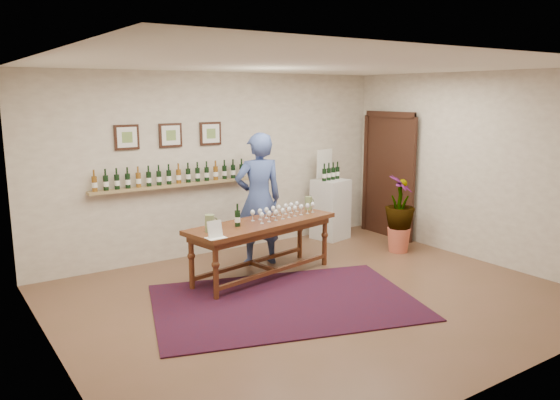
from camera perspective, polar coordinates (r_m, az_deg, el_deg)
ground at (r=6.86m, az=3.80°, el=-10.13°), size 6.00×6.00×0.00m
room_shell at (r=9.28m, az=7.18°, el=2.56°), size 6.00×6.00×6.00m
rug at (r=6.69m, az=0.56°, el=-10.61°), size 3.59×2.92×0.02m
tasting_table at (r=7.41m, az=-1.84°, el=-3.11°), size 2.29×1.09×0.78m
table_glasses at (r=7.60m, az=0.08°, el=-1.22°), size 1.18×0.45×0.16m
table_bottles at (r=7.12m, az=-4.69°, el=-1.51°), size 0.31×0.22×0.31m
pitcher_left at (r=6.84m, az=-7.36°, el=-2.44°), size 0.14×0.14×0.22m
pitcher_right at (r=8.11m, az=2.98°, el=-0.32°), size 0.15×0.15×0.20m
menu_card at (r=6.57m, az=-6.83°, el=-3.05°), size 0.24×0.18×0.21m
display_pedestal at (r=9.47m, az=5.29°, el=-0.96°), size 0.61×0.61×1.03m
pedestal_bottles at (r=9.32m, az=5.35°, el=3.07°), size 0.33×0.15×0.32m
info_sign at (r=9.42m, az=4.67°, el=3.82°), size 0.38×0.10×0.54m
potted_plant at (r=8.80m, az=12.39°, el=-1.43°), size 0.79×0.79×1.05m
person at (r=7.93m, az=-2.26°, el=0.08°), size 0.79×0.61×1.94m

